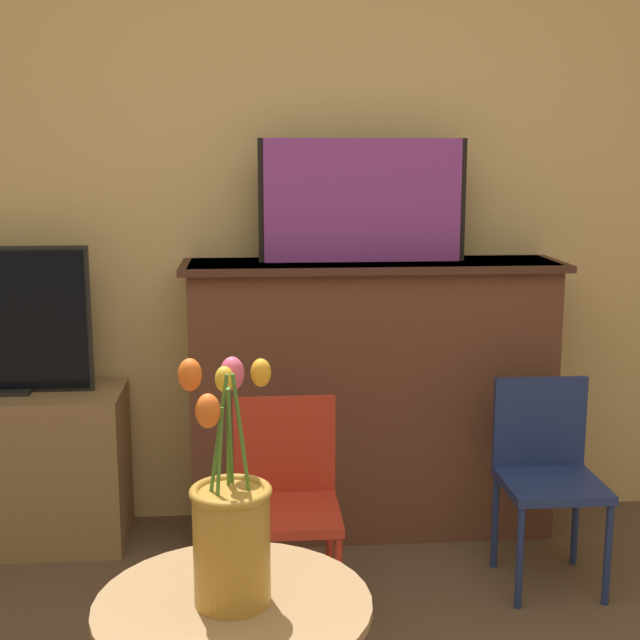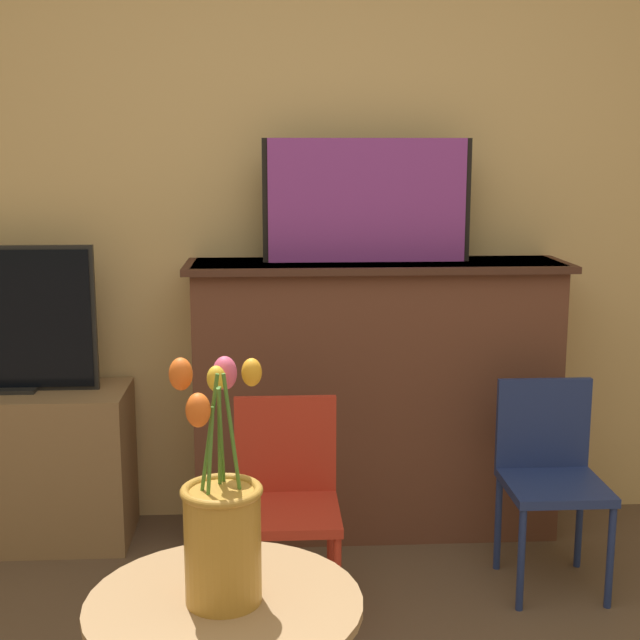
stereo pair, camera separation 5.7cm
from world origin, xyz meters
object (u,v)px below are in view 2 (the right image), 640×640
(chair_red, at_px, (286,493))
(painting, at_px, (367,201))
(vase_tulips, at_px, (222,526))
(chair_blue, at_px, (550,468))

(chair_red, bearing_deg, painting, 63.83)
(chair_red, distance_m, vase_tulips, 0.95)
(painting, relative_size, chair_blue, 1.11)
(painting, relative_size, vase_tulips, 1.47)
(painting, bearing_deg, chair_red, -116.17)
(painting, bearing_deg, chair_blue, -38.99)
(painting, height_order, chair_blue, painting)
(chair_red, bearing_deg, chair_blue, 11.02)
(painting, height_order, vase_tulips, painting)
(painting, xyz_separation_m, vase_tulips, (-0.46, -1.54, -0.58))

